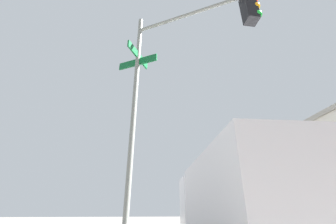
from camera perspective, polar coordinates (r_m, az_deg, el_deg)
The scene contains 2 objects.
traffic_signal_near at distance 5.11m, azimuth 4.21°, elevation 13.54°, with size 2.01×3.22×6.41m.
box_truck_second at distance 8.93m, azimuth 16.11°, elevation -21.52°, with size 9.10×2.97×3.14m.
Camera 1 is at (-2.75, -6.63, 1.36)m, focal length 22.53 mm.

